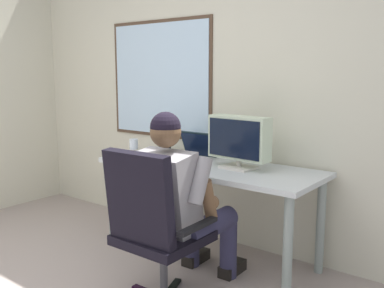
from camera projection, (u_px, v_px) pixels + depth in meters
The scene contains 8 objects.
wall_rear at pixel (217, 71), 3.61m from camera, with size 4.62×0.08×2.88m.
desk at pixel (208, 176), 3.31m from camera, with size 1.73×0.67×0.73m.
office_chair at pixel (152, 222), 2.58m from camera, with size 0.58×0.53×0.99m.
person_seated at pixel (180, 200), 2.79m from camera, with size 0.54×0.81×1.19m.
crt_monitor at pixel (239, 139), 3.12m from camera, with size 0.48×0.21×0.38m.
laptop at pixel (192, 153), 3.46m from camera, with size 0.31×0.32×0.22m.
wine_glass at pixel (134, 145), 3.60m from camera, with size 0.07×0.07×0.15m.
desk_speaker at pixel (165, 143), 3.70m from camera, with size 0.08×0.07×0.18m.
Camera 1 is at (2.06, -0.92, 1.42)m, focal length 40.71 mm.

